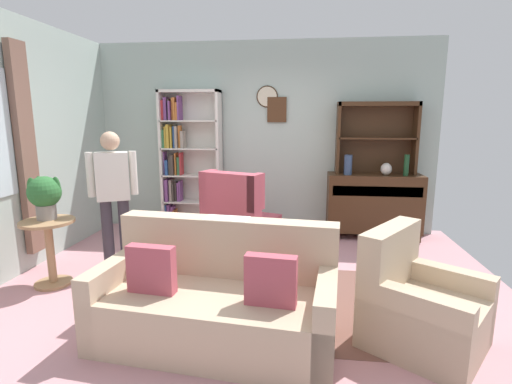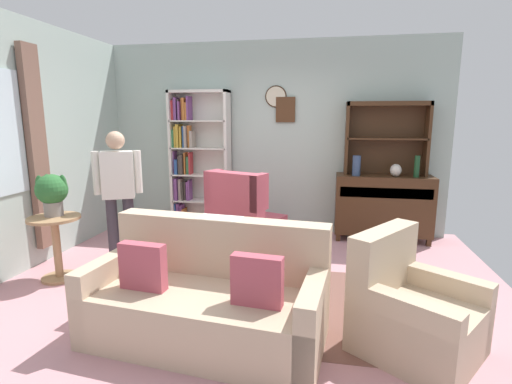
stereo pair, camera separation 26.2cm
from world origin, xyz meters
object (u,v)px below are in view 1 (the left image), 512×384
Objects in this scene: wingback_chair at (239,222)px; plant_stand at (50,245)px; bottle_wine at (406,165)px; sideboard_hutch at (376,128)px; person_reading at (114,192)px; sideboard at (374,203)px; coffee_table at (242,254)px; armchair_floral at (419,308)px; bookshelf at (186,161)px; vase_tall at (348,165)px; potted_plant_large at (44,194)px; couch_floral at (217,301)px; vase_round at (386,169)px; book_stack at (248,242)px.

plant_stand is (-1.75, -1.26, 0.04)m from wingback_chair.
sideboard_hutch is at bearing 153.04° from bottle_wine.
person_reading is (0.50, 0.44, 0.48)m from plant_stand.
sideboard is 1.63× the size of coffee_table.
armchair_floral reaches higher than plant_stand.
bookshelf is 7.60× the size of vase_tall.
bottle_wine is at bearing -26.96° from sideboard_hutch.
person_reading is (0.53, 0.39, -0.04)m from potted_plant_large.
potted_plant_large is at bearing 157.31° from couch_floral.
bookshelf is 2.90m from vase_round.
sideboard_hutch is at bearing 30.46° from potted_plant_large.
coffee_table is at bearing -133.96° from vase_round.
wingback_chair is at bearing -162.28° from bottle_wine.
potted_plant_large is at bearing -149.54° from sideboard_hutch.
book_stack is (0.06, 0.02, 0.12)m from coffee_table.
book_stack is at bearing -128.32° from sideboard_hutch.
sideboard is at bearing 49.29° from coffee_table.
sideboard_hutch is 3.10m from armchair_floral.
couch_floral is (-1.66, -2.93, -1.25)m from sideboard_hutch.
sideboard_hutch is 3.98× the size of vase_tall.
armchair_floral is 3.61m from potted_plant_large.
sideboard is at bearing 50.07° from book_stack.
sideboard_hutch reaches higher than potted_plant_large.
vase_round is 2.18m from wingback_chair.
potted_plant_large is 0.66m from person_reading.
vase_round is 2.51m from book_stack.
vase_tall is at bearing 29.77° from person_reading.
bookshelf is 1.12× the size of couch_floral.
coffee_table is 0.13m from book_stack.
coffee_table is at bearing -10.07° from person_reading.
potted_plant_large is (-0.03, 0.05, 0.52)m from plant_stand.
couch_floral is at bearing -96.20° from book_stack.
person_reading is (-3.46, -1.52, -0.16)m from bottle_wine.
vase_round is at bearing -27.17° from sideboard.
vase_round is 0.21× the size of coffee_table.
potted_plant_large is 2.08m from coffee_table.
armchair_floral is (-0.51, -2.62, -0.78)m from bottle_wine.
potted_plant_large is 0.28× the size of person_reading.
wingback_chair reaches higher than book_stack.
bottle_wine is 1.33× the size of book_stack.
couch_floral is at bearing -85.29° from wingback_chair.
sideboard is 0.52m from vase_round.
bottle_wine reaches higher than book_stack.
sideboard is 2.42m from book_stack.
potted_plant_large reaches higher than coffee_table.
wingback_chair is (-1.95, -0.73, -0.62)m from vase_round.
armchair_floral is 1.02× the size of wingback_chair.
bottle_wine is at bearing -4.95° from vase_round.
sideboard is 2.47m from coffee_table.
person_reading reaches higher than armchair_floral.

